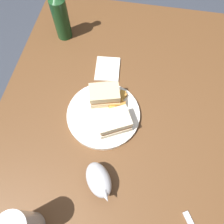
{
  "coord_description": "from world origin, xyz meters",
  "views": [
    {
      "loc": [
        0.33,
        0.03,
        1.46
      ],
      "look_at": [
        0.0,
        -0.03,
        0.78
      ],
      "focal_mm": 35.95,
      "sensor_mm": 36.0,
      "label": 1
    }
  ],
  "objects_px": {
    "plate": "(103,115)",
    "sandwich_half_right": "(105,95)",
    "sandwich_half_left": "(113,122)",
    "gravy_boat": "(99,180)",
    "napkin": "(108,69)",
    "cider_bottle": "(60,15)"
  },
  "relations": [
    {
      "from": "plate",
      "to": "napkin",
      "type": "relative_size",
      "value": 2.27
    },
    {
      "from": "cider_bottle",
      "to": "gravy_boat",
      "type": "bearing_deg",
      "value": 24.91
    },
    {
      "from": "sandwich_half_left",
      "to": "gravy_boat",
      "type": "distance_m",
      "value": 0.18
    },
    {
      "from": "gravy_boat",
      "to": "cider_bottle",
      "type": "bearing_deg",
      "value": -155.09
    },
    {
      "from": "sandwich_half_right",
      "to": "cider_bottle",
      "type": "height_order",
      "value": "cider_bottle"
    },
    {
      "from": "sandwich_half_left",
      "to": "gravy_boat",
      "type": "relative_size",
      "value": 1.0
    },
    {
      "from": "sandwich_half_right",
      "to": "napkin",
      "type": "height_order",
      "value": "sandwich_half_right"
    },
    {
      "from": "plate",
      "to": "sandwich_half_left",
      "type": "bearing_deg",
      "value": 47.9
    },
    {
      "from": "plate",
      "to": "sandwich_half_left",
      "type": "distance_m",
      "value": 0.07
    },
    {
      "from": "plate",
      "to": "cider_bottle",
      "type": "relative_size",
      "value": 0.94
    },
    {
      "from": "sandwich_half_right",
      "to": "plate",
      "type": "bearing_deg",
      "value": 5.8
    },
    {
      "from": "cider_bottle",
      "to": "plate",
      "type": "bearing_deg",
      "value": 34.14
    },
    {
      "from": "plate",
      "to": "sandwich_half_right",
      "type": "relative_size",
      "value": 2.17
    },
    {
      "from": "sandwich_half_left",
      "to": "sandwich_half_right",
      "type": "bearing_deg",
      "value": -153.15
    },
    {
      "from": "sandwich_half_left",
      "to": "gravy_boat",
      "type": "xyz_separation_m",
      "value": [
        0.18,
        -0.01,
        -0.0
      ]
    },
    {
      "from": "sandwich_half_left",
      "to": "gravy_boat",
      "type": "height_order",
      "value": "sandwich_half_left"
    },
    {
      "from": "napkin",
      "to": "cider_bottle",
      "type": "bearing_deg",
      "value": -124.6
    },
    {
      "from": "sandwich_half_left",
      "to": "napkin",
      "type": "bearing_deg",
      "value": -164.81
    },
    {
      "from": "plate",
      "to": "gravy_boat",
      "type": "xyz_separation_m",
      "value": [
        0.22,
        0.03,
        0.03
      ]
    },
    {
      "from": "plate",
      "to": "gravy_boat",
      "type": "distance_m",
      "value": 0.23
    },
    {
      "from": "sandwich_half_right",
      "to": "cider_bottle",
      "type": "xyz_separation_m",
      "value": [
        -0.28,
        -0.22,
        0.06
      ]
    },
    {
      "from": "sandwich_half_right",
      "to": "gravy_boat",
      "type": "bearing_deg",
      "value": 7.5
    }
  ]
}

